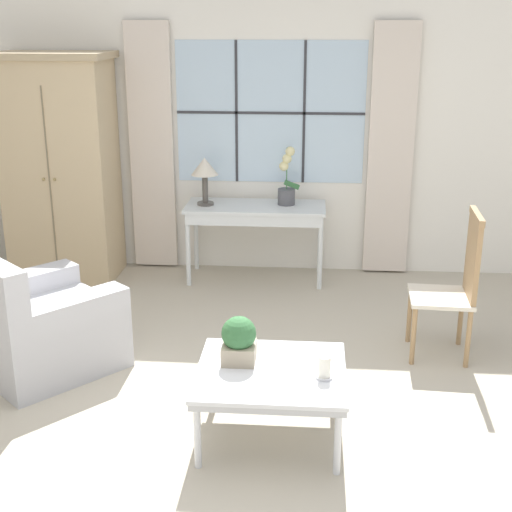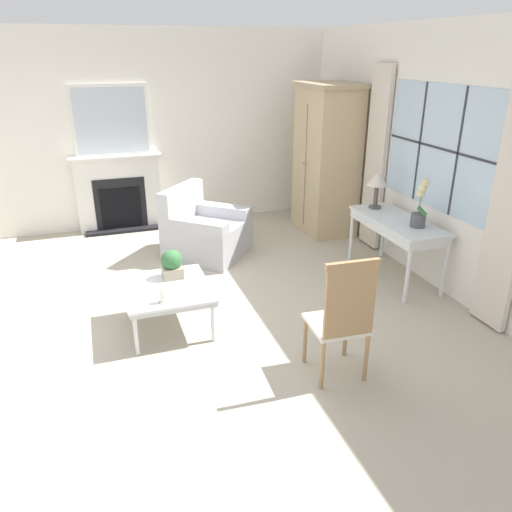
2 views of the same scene
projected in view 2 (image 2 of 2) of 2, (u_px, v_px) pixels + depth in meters
ground_plane at (169, 317)px, 5.05m from camera, size 14.00×14.00×0.00m
wall_back_windowed at (439, 161)px, 5.41m from camera, size 7.20×0.14×2.80m
wall_left at (169, 130)px, 7.34m from camera, size 0.06×7.20×2.80m
fireplace at (118, 185)px, 7.27m from camera, size 0.34×1.28×2.07m
armoire at (326, 159)px, 7.10m from camera, size 1.03×0.70×2.09m
console_table at (397, 226)px, 5.69m from camera, size 1.29×0.54×0.72m
table_lamp at (377, 181)px, 5.93m from camera, size 0.25×0.25×0.44m
potted_orchid at (420, 209)px, 5.35m from camera, size 0.20×0.16×0.54m
armchair_upholstered at (205, 234)px, 6.45m from camera, size 1.25×1.25×0.90m
side_chair_wooden at (343, 314)px, 3.88m from camera, size 0.46×0.46×1.09m
coffee_table at (167, 291)px, 4.72m from camera, size 0.86×0.79×0.44m
potted_plant_small at (172, 264)px, 4.85m from camera, size 0.21×0.21×0.28m
pillar_candle at (163, 296)px, 4.39m from camera, size 0.10×0.10×0.15m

